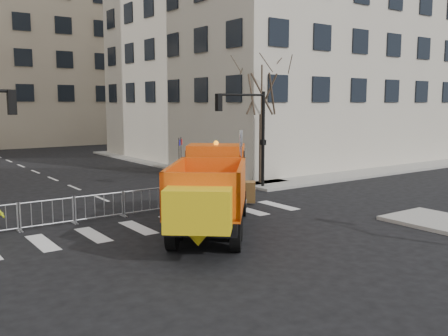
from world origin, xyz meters
TOP-DOWN VIEW (x-y plane):
  - ground at (0.00, 0.00)m, footprint 120.00×120.00m
  - sidewalk_back at (0.00, 8.50)m, footprint 64.00×5.00m
  - traffic_light_right at (8.50, 9.50)m, footprint 0.18×0.18m
  - crowd_barriers at (-0.75, 7.60)m, footprint 12.60×0.60m
  - street_tree at (9.20, 10.50)m, footprint 3.00×3.00m
  - plow_truck at (0.81, 3.28)m, footprint 8.12×9.02m
  - cop_a at (4.72, 7.00)m, footprint 0.72×0.62m
  - cop_b at (4.29, 7.00)m, footprint 0.96×0.80m
  - cop_c at (4.88, 7.00)m, footprint 1.12×1.03m
  - newspaper_box at (4.52, 9.04)m, footprint 0.55×0.52m

SIDE VIEW (x-z plane):
  - ground at x=0.00m, z-range 0.00..0.00m
  - sidewalk_back at x=0.00m, z-range 0.00..0.15m
  - crowd_barriers at x=-0.75m, z-range 0.00..1.10m
  - newspaper_box at x=4.52m, z-range 0.15..1.25m
  - cop_a at x=4.72m, z-range 0.00..1.67m
  - cop_b at x=4.29m, z-range 0.00..1.80m
  - cop_c at x=4.88m, z-range 0.00..1.85m
  - plow_truck at x=0.81m, z-range -0.21..3.53m
  - traffic_light_right at x=8.50m, z-range 0.00..5.40m
  - street_tree at x=9.20m, z-range 0.00..7.50m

